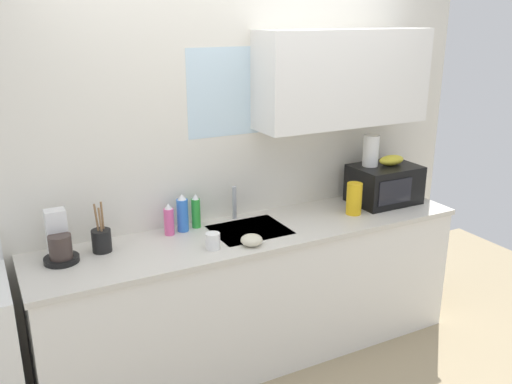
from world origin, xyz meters
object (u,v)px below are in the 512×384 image
Objects in this scene: cereal_canister at (354,199)px; mug_white at (213,241)px; dish_soap_bottle_green at (196,212)px; dish_soap_bottle_blue at (183,214)px; utensil_crock at (102,240)px; banana_bunch at (391,160)px; paper_towel_roll at (371,151)px; microwave at (384,184)px; coffee_maker at (59,242)px; dish_soap_bottle_pink at (169,220)px; small_bowl at (252,240)px.

mug_white is (-1.07, -0.09, -0.06)m from cereal_canister.
dish_soap_bottle_green is 0.36m from mug_white.
dish_soap_bottle_blue is 0.82× the size of utensil_crock.
mug_white is (-1.46, -0.19, -0.26)m from banana_bunch.
paper_towel_roll is at bearing 32.01° from cereal_canister.
microwave is 1.56× the size of utensil_crock.
mug_white is (-1.41, -0.19, -0.09)m from microwave.
paper_towel_roll reaches higher than mug_white.
microwave is at bearing -27.38° from paper_towel_roll.
banana_bunch reaches higher than coffee_maker.
utensil_crock is (-1.65, 0.17, -0.04)m from cereal_canister.
paper_towel_roll reaches higher than dish_soap_bottle_pink.
coffee_maker is at bearing 163.25° from small_bowl.
banana_bunch is 1.54m from dish_soap_bottle_blue.
paper_towel_roll reaches higher than dish_soap_bottle_green.
small_bowl is (0.28, -0.40, -0.08)m from dish_soap_bottle_blue.
banana_bunch is 0.99× the size of dish_soap_bottle_pink.
small_bowl is at bearing -45.77° from dish_soap_bottle_pink.
dish_soap_bottle_green is at bearing 10.73° from dish_soap_bottle_pink.
cereal_canister is at bearing 9.98° from small_bowl.
dish_soap_bottle_green reaches higher than mug_white.
microwave reaches higher than dish_soap_bottle_pink.
dish_soap_bottle_pink is (0.65, 0.07, -0.01)m from coffee_maker.
banana_bunch is 2.28m from coffee_maker.
banana_bunch is 1.45m from dish_soap_bottle_green.
microwave is at bearing -7.02° from dish_soap_bottle_green.
microwave is 1.43m from mug_white.
utensil_crock reaches higher than cereal_canister.
coffee_maker is 0.66m from dish_soap_bottle_pink.
banana_bunch is (0.05, 0.00, 0.17)m from microwave.
paper_towel_roll reaches higher than coffee_maker.
cereal_canister is 0.74× the size of utensil_crock.
coffee_maker is 0.95× the size of utensil_crock.
dish_soap_bottle_blue is at bearing -169.52° from dish_soap_bottle_green.
coffee_maker reaches higher than dish_soap_bottle_pink.
microwave is 1.57m from dish_soap_bottle_pink.
microwave reaches higher than dish_soap_bottle_green.
microwave is at bearing -1.55° from coffee_maker.
banana_bunch is at bearing 14.38° from cereal_canister.
utensil_crock reaches higher than mug_white.
dish_soap_bottle_blue is (-1.52, 0.15, -0.19)m from banana_bunch.
coffee_maker is at bearing -177.14° from utensil_crock.
dish_soap_bottle_green is at bearing 7.36° from coffee_maker.
coffee_maker is 1.07m from small_bowl.
dish_soap_bottle_blue reaches higher than dish_soap_bottle_pink.
coffee_maker is 2.95× the size of mug_white.
banana_bunch is 0.45m from cereal_canister.
small_bowl is (0.79, -0.32, -0.04)m from utensil_crock.
cereal_canister is at bearing -12.49° from dish_soap_bottle_blue.
small_bowl is (0.22, -0.06, -0.02)m from mug_white.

